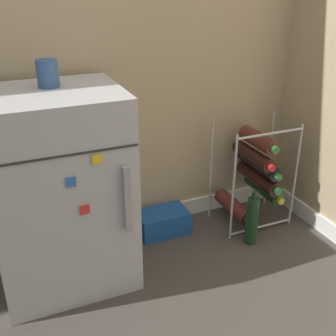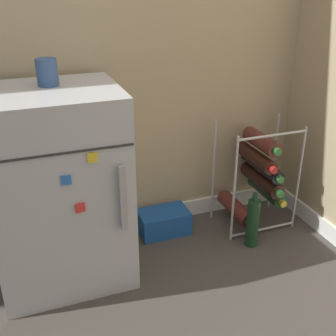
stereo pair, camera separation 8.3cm
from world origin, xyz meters
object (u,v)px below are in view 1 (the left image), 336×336
Objects in this scene: soda_box at (163,222)px; mini_fridge at (60,192)px; wine_rack at (254,173)px; fridge_top_cup at (48,74)px; loose_bottle_floor at (252,220)px.

mini_fridge is at bearing -163.96° from soda_box.
mini_fridge is 1.49× the size of wine_rack.
wine_rack reaches higher than soda_box.
wine_rack is at bearing -9.07° from soda_box.
mini_fridge is at bearing -102.78° from fridge_top_cup.
fridge_top_cup is (0.01, 0.06, 0.47)m from mini_fridge.
fridge_top_cup is at bearing -170.03° from soda_box.
wine_rack is 2.19× the size of soda_box.
mini_fridge is 0.64m from soda_box.
fridge_top_cup is at bearing 168.81° from loose_bottle_floor.
wine_rack is at bearing 56.72° from loose_bottle_floor.
soda_box is at bearing 170.93° from wine_rack.
wine_rack is (1.00, 0.07, -0.14)m from mini_fridge.
wine_rack is at bearing 0.57° from fridge_top_cup.
mini_fridge is at bearing 172.75° from loose_bottle_floor.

